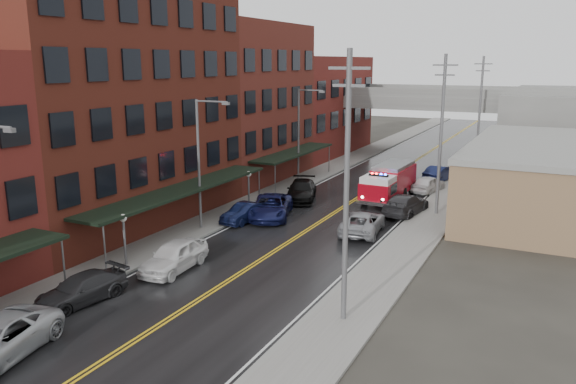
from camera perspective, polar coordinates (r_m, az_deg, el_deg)
The scene contains 29 objects.
road at distance 41.71m, azimuth 3.66°, elevation -2.83°, with size 11.00×160.00×0.02m, color black.
sidewalk_left at distance 44.89m, azimuth -4.97°, elevation -1.61°, with size 3.00×160.00×0.15m, color slate.
sidewalk_right at distance 39.61m, azimuth 13.48°, elevation -3.95°, with size 3.00×160.00×0.15m, color slate.
curb_left at distance 44.08m, azimuth -3.13°, elevation -1.85°, with size 0.30×160.00×0.15m, color gray.
curb_right at distance 39.97m, azimuth 11.18°, elevation -3.67°, with size 0.30×160.00×0.15m, color gray.
brick_building_b at distance 41.56m, azimuth -17.53°, elevation 9.14°, with size 9.00×20.00×18.00m, color #4F1F15.
brick_building_c at distance 55.65m, azimuth -4.84°, elevation 9.01°, with size 9.00×15.00×15.00m, color maroon.
brick_building_far at distance 71.29m, azimuth 2.51°, elevation 8.74°, with size 9.00×20.00×12.00m, color maroon.
tan_building at distance 47.94m, azimuth 26.56°, elevation 0.96°, with size 14.00×22.00×5.00m, color #8F6A4D.
awning_1 at distance 38.67m, azimuth -10.66°, elevation 0.25°, with size 2.60×18.00×3.09m.
awning_2 at distance 53.43m, azimuth 0.62°, elevation 4.01°, with size 2.60×13.00×3.09m.
globe_lamp_1 at distance 32.96m, azimuth -16.35°, elevation -3.53°, with size 0.44×0.44×3.12m.
globe_lamp_2 at distance 43.92m, azimuth -4.02°, elevation 1.08°, with size 0.44×0.44×3.12m.
street_lamp_1 at distance 38.50m, azimuth -8.78°, elevation 3.60°, with size 2.64×0.22×9.00m.
street_lamp_2 at distance 52.27m, azimuth 1.32°, elevation 6.24°, with size 2.64×0.22×9.00m.
utility_pole_0 at distance 24.08m, azimuth 5.97°, elevation 0.68°, with size 1.80×0.24×12.00m.
utility_pole_1 at distance 43.16m, azimuth 15.30°, elevation 5.81°, with size 1.80×0.24×12.00m.
utility_pole_2 at distance 62.82m, azimuth 18.89°, elevation 7.74°, with size 1.80×0.24×12.00m.
overpass at distance 70.97m, azimuth 13.83°, elevation 8.35°, with size 40.00×10.00×7.50m.
fire_truck at distance 48.13m, azimuth 10.19°, elevation 1.07°, with size 3.42×8.01×2.89m.
parked_car_left_3 at distance 29.40m, azimuth -20.27°, elevation -9.24°, with size 1.92×4.71×1.37m, color #262729.
parked_car_left_4 at distance 32.25m, azimuth -11.51°, elevation -6.39°, with size 1.97×4.91×1.67m, color white.
parked_car_left_5 at distance 41.03m, azimuth -4.46°, elevation -2.13°, with size 1.46×4.19×1.38m, color black.
parked_car_left_6 at distance 42.03m, azimuth -1.77°, elevation -1.51°, with size 2.77×6.02×1.67m, color #111541.
parked_car_left_7 at distance 47.35m, azimuth 1.36°, elevation 0.15°, with size 2.30×5.66×1.64m, color black.
parked_car_right_0 at distance 38.68m, azimuth 7.58°, elevation -3.07°, with size 2.46×5.34×1.48m, color gray.
parked_car_right_1 at distance 43.87m, azimuth 11.84°, elevation -1.23°, with size 2.22×5.45×1.58m, color #2C2B2E.
parked_car_right_2 at distance 51.71m, azimuth 14.06°, elevation 0.79°, with size 1.78×4.42×1.50m, color silver.
parked_car_right_3 at distance 56.88m, azimuth 15.19°, elevation 1.85°, with size 1.63×4.68×1.54m, color #0E1433.
Camera 1 is at (15.27, -7.09, 11.48)m, focal length 35.00 mm.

